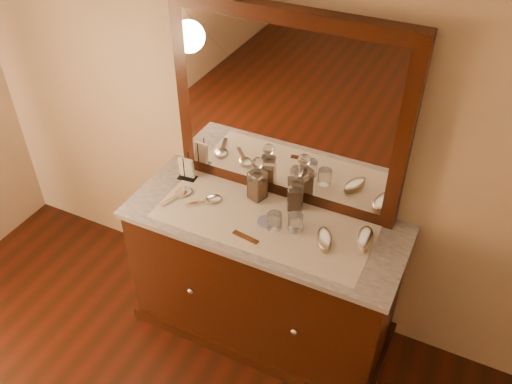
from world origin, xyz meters
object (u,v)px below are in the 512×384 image
at_px(mirror_frame, 287,111).
at_px(decanter_left, 257,183).
at_px(pin_dish, 265,221).
at_px(dresser_cabinet, 264,279).
at_px(brush_far, 365,240).
at_px(comb, 246,237).
at_px(decanter_right, 295,192).
at_px(hand_mirror_inner, 210,200).
at_px(napkin_rack, 187,169).
at_px(hand_mirror_outer, 181,193).
at_px(brush_near, 324,239).

distance_m(mirror_frame, decanter_left, 0.43).
bearing_deg(pin_dish, mirror_frame, 93.09).
height_order(dresser_cabinet, decanter_left, decanter_left).
bearing_deg(brush_far, comb, -157.90).
height_order(mirror_frame, comb, mirror_frame).
height_order(pin_dish, decanter_right, decanter_right).
height_order(decanter_left, hand_mirror_inner, decanter_left).
bearing_deg(napkin_rack, pin_dish, -15.26).
distance_m(pin_dish, decanter_left, 0.22).
bearing_deg(pin_dish, decanter_right, 64.52).
height_order(dresser_cabinet, brush_far, brush_far).
bearing_deg(napkin_rack, decanter_right, 2.41).
distance_m(dresser_cabinet, decanter_left, 0.57).
bearing_deg(decanter_left, hand_mirror_inner, -147.56).
height_order(pin_dish, napkin_rack, napkin_rack).
distance_m(pin_dish, brush_far, 0.50).
distance_m(pin_dish, hand_mirror_outer, 0.50).
height_order(decanter_left, brush_near, decanter_left).
bearing_deg(decanter_right, comb, -111.19).
xyz_separation_m(comb, hand_mirror_inner, (-0.30, 0.17, 0.00)).
bearing_deg(dresser_cabinet, decanter_left, 127.98).
bearing_deg(hand_mirror_inner, brush_near, -3.07).
distance_m(mirror_frame, napkin_rack, 0.70).
distance_m(comb, napkin_rack, 0.59).
distance_m(dresser_cabinet, hand_mirror_inner, 0.55).
relative_size(pin_dish, brush_far, 0.44).
height_order(dresser_cabinet, hand_mirror_inner, hand_mirror_inner).
bearing_deg(hand_mirror_inner, comb, -29.67).
height_order(decanter_right, brush_near, decanter_right).
bearing_deg(decanter_left, mirror_frame, 44.80).
distance_m(pin_dish, decanter_right, 0.22).
xyz_separation_m(mirror_frame, decanter_right, (0.10, -0.09, -0.39)).
bearing_deg(brush_far, dresser_cabinet, -174.40).
bearing_deg(comb, napkin_rack, 158.51).
bearing_deg(brush_far, pin_dish, -171.49).
height_order(mirror_frame, hand_mirror_outer, mirror_frame).
xyz_separation_m(pin_dish, decanter_right, (0.08, 0.18, 0.09)).
bearing_deg(decanter_left, hand_mirror_outer, -157.39).
bearing_deg(napkin_rack, dresser_cabinet, -13.26).
xyz_separation_m(mirror_frame, hand_mirror_outer, (-0.48, -0.26, -0.49)).
xyz_separation_m(comb, hand_mirror_outer, (-0.46, 0.15, 0.00)).
xyz_separation_m(brush_far, hand_mirror_outer, (-0.99, -0.07, -0.02)).
bearing_deg(comb, brush_far, 30.40).
bearing_deg(brush_far, hand_mirror_outer, -176.07).
relative_size(napkin_rack, hand_mirror_outer, 0.73).
height_order(napkin_rack, decanter_left, decanter_left).
bearing_deg(hand_mirror_outer, brush_near, -0.97).
xyz_separation_m(dresser_cabinet, pin_dish, (0.01, -0.02, 0.45)).
bearing_deg(comb, hand_mirror_outer, 170.50).
bearing_deg(napkin_rack, hand_mirror_inner, -29.96).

